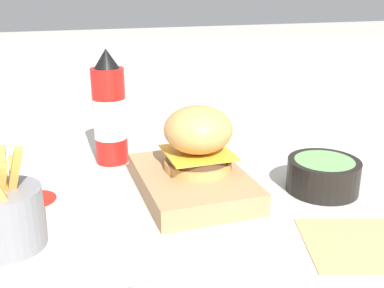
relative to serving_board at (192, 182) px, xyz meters
The scene contains 8 objects.
ground_plane 0.03m from the serving_board, 127.56° to the right, with size 6.00×6.00×0.00m, color #B7B2A8.
serving_board is the anchor object (origin of this frame).
burger 0.08m from the serving_board, 45.56° to the right, with size 0.11×0.11×0.11m.
ketchup_bottle 0.23m from the serving_board, 30.01° to the left, with size 0.06×0.06×0.22m.
fries_basket 0.30m from the serving_board, 105.59° to the left, with size 0.10×0.10×0.15m.
side_bowl 0.22m from the serving_board, 106.78° to the right, with size 0.12×0.12×0.05m.
ketchup_puddle 0.26m from the serving_board, 78.36° to the left, with size 0.07×0.07×0.00m.
parchment_square 0.28m from the serving_board, 144.79° to the right, with size 0.17×0.17×0.00m.
Camera 1 is at (-0.64, 0.23, 0.33)m, focal length 42.00 mm.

